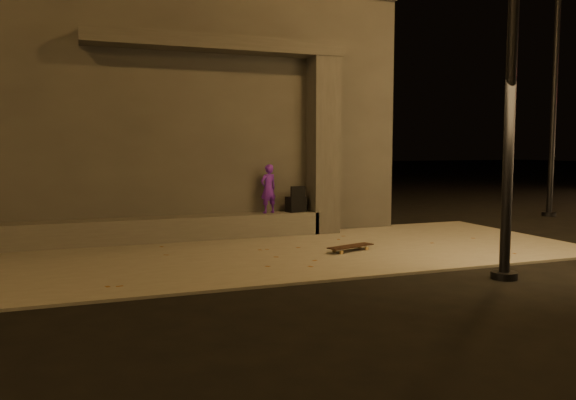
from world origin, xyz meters
name	(u,v)px	position (x,y,z in m)	size (l,w,h in m)	color
ground	(320,279)	(0.00, 0.00, 0.00)	(120.00, 120.00, 0.00)	black
sidewalk	(273,253)	(0.00, 2.00, 0.02)	(11.00, 4.40, 0.04)	slate
building	(171,114)	(-1.00, 6.49, 2.61)	(9.00, 5.10, 5.22)	#3B3936
ledge	(169,229)	(-1.50, 3.75, 0.27)	(6.00, 0.55, 0.45)	#504E49
column	(323,146)	(1.70, 3.75, 1.84)	(0.55, 0.55, 3.60)	#3B3936
canopy	(217,44)	(-0.50, 3.80, 3.78)	(5.00, 0.70, 0.28)	#3B3936
skateboarder	(268,189)	(0.50, 3.75, 0.98)	(0.36, 0.24, 0.98)	#561AAB
backpack	(296,203)	(1.10, 3.75, 0.67)	(0.42, 0.32, 0.54)	black
skateboard	(351,247)	(1.25, 1.55, 0.12)	(0.92, 0.49, 0.10)	black
street_lamp_2	(556,58)	(8.60, 4.49, 4.12)	(0.36, 0.36, 7.26)	black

